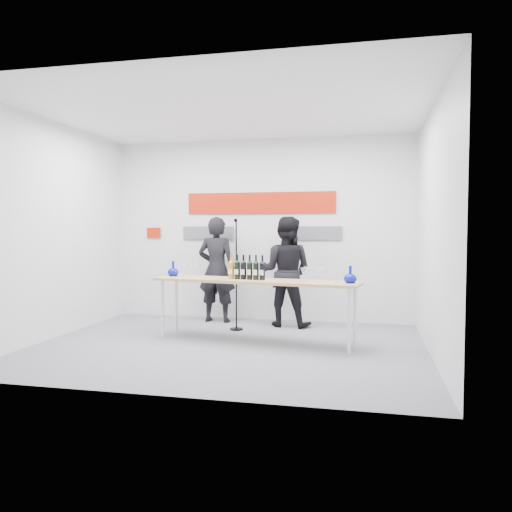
{
  "coord_description": "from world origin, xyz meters",
  "views": [
    {
      "loc": [
        1.74,
        -6.15,
        1.5
      ],
      "look_at": [
        0.28,
        0.4,
        1.15
      ],
      "focal_mm": 35.0,
      "sensor_mm": 36.0,
      "label": 1
    }
  ],
  "objects_px": {
    "tasting_table": "(254,284)",
    "presenter_left": "(217,269)",
    "presenter_right": "(286,271)",
    "mic_stand": "(236,296)"
  },
  "relations": [
    {
      "from": "tasting_table",
      "to": "mic_stand",
      "type": "distance_m",
      "value": 0.9
    },
    {
      "from": "presenter_left",
      "to": "mic_stand",
      "type": "relative_size",
      "value": 1.03
    },
    {
      "from": "presenter_left",
      "to": "presenter_right",
      "type": "relative_size",
      "value": 1.0
    },
    {
      "from": "mic_stand",
      "to": "presenter_right",
      "type": "bearing_deg",
      "value": 17.57
    },
    {
      "from": "presenter_left",
      "to": "presenter_right",
      "type": "height_order",
      "value": "presenter_left"
    },
    {
      "from": "tasting_table",
      "to": "presenter_right",
      "type": "relative_size",
      "value": 1.67
    },
    {
      "from": "presenter_left",
      "to": "mic_stand",
      "type": "height_order",
      "value": "presenter_left"
    },
    {
      "from": "tasting_table",
      "to": "presenter_left",
      "type": "bearing_deg",
      "value": 134.09
    },
    {
      "from": "tasting_table",
      "to": "presenter_right",
      "type": "xyz_separation_m",
      "value": [
        0.23,
        1.21,
        0.08
      ]
    },
    {
      "from": "mic_stand",
      "to": "presenter_left",
      "type": "bearing_deg",
      "value": 112.3
    }
  ]
}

